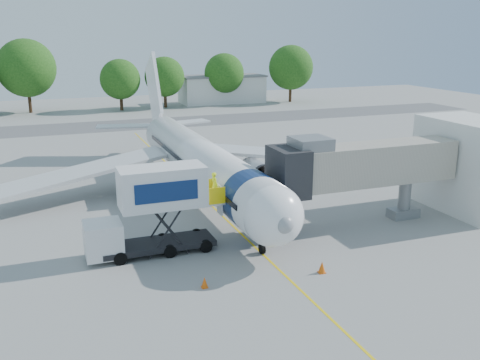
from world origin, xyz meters
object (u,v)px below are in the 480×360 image
object	(u,v)px
aircraft	(199,161)
catering_hiloader	(152,211)
ground_tug	(327,282)
jet_bridge	(354,166)

from	to	relation	value
aircraft	catering_hiloader	world-z (taller)	aircraft
catering_hiloader	ground_tug	size ratio (longest dim) A/B	2.61
catering_hiloader	ground_tug	bearing A→B (deg)	-49.26
jet_bridge	catering_hiloader	xyz separation A→B (m)	(-14.26, -0.00, -1.58)
aircraft	jet_bridge	size ratio (longest dim) A/B	2.71
aircraft	ground_tug	xyz separation A→B (m)	(1.11, -19.69, -2.29)
ground_tug	catering_hiloader	bearing A→B (deg)	124.85
aircraft	jet_bridge	bearing A→B (deg)	-54.30
aircraft	ground_tug	distance (m)	19.85
catering_hiloader	aircraft	bearing A→B (deg)	60.61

